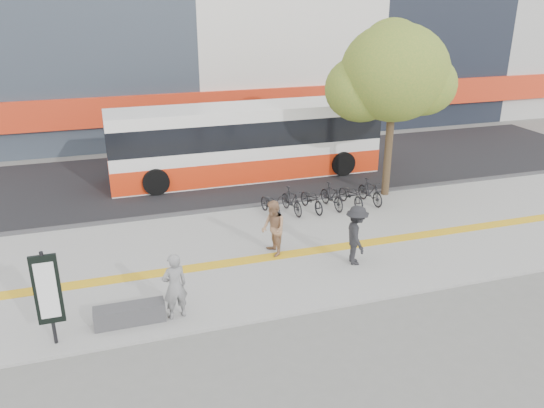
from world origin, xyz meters
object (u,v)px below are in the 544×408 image
object	(u,v)px
bench	(130,314)
seated_woman	(175,286)
pedestrian_tan	(273,228)
pedestrian_dark	(356,235)
street_tree	(392,75)
bus	(246,144)
signboard	(48,291)

from	to	relation	value
bench	seated_woman	distance (m)	1.21
pedestrian_tan	pedestrian_dark	distance (m)	2.37
bench	pedestrian_tan	size ratio (longest dim) A/B	0.98
seated_woman	pedestrian_tan	size ratio (longest dim) A/B	1.00
street_tree	pedestrian_tan	distance (m)	7.58
bench	seated_woman	bearing A→B (deg)	-4.73
bus	pedestrian_dark	xyz separation A→B (m)	(0.84, -8.56, -0.50)
bench	signboard	distance (m)	1.94
seated_woman	pedestrian_tan	xyz separation A→B (m)	(3.17, 2.44, -0.00)
bench	street_tree	world-z (taller)	street_tree
street_tree	seated_woman	xyz separation A→B (m)	(-8.73, -6.11, -3.61)
bench	pedestrian_dark	distance (m)	6.38
bench	pedestrian_dark	size ratio (longest dim) A/B	0.94
bench	pedestrian_tan	bearing A→B (deg)	29.17
signboard	pedestrian_tan	bearing A→B (deg)	24.57
signboard	bus	bearing A→B (deg)	54.98
street_tree	bus	world-z (taller)	street_tree
street_tree	bus	distance (m)	6.49
signboard	pedestrian_dark	bearing A→B (deg)	10.44
street_tree	bus	size ratio (longest dim) A/B	0.57
pedestrian_dark	street_tree	bearing A→B (deg)	-24.00
seated_woman	pedestrian_tan	distance (m)	4.00
street_tree	pedestrian_dark	distance (m)	7.01
seated_woman	pedestrian_dark	bearing A→B (deg)	179.46
signboard	bus	xyz separation A→B (m)	(7.01, 10.01, 0.07)
bus	pedestrian_dark	bearing A→B (deg)	-84.41
street_tree	pedestrian_tan	bearing A→B (deg)	-146.60
bench	pedestrian_tan	xyz separation A→B (m)	(4.22, 2.35, 0.59)
seated_woman	bus	bearing A→B (deg)	-127.84
pedestrian_tan	bus	bearing A→B (deg)	167.18
pedestrian_tan	street_tree	bearing A→B (deg)	119.80
pedestrian_dark	pedestrian_tan	bearing A→B (deg)	70.98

